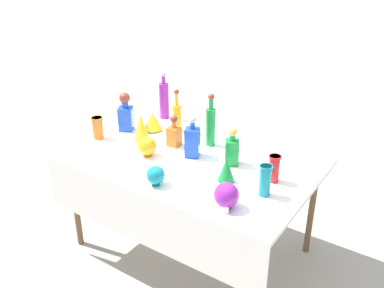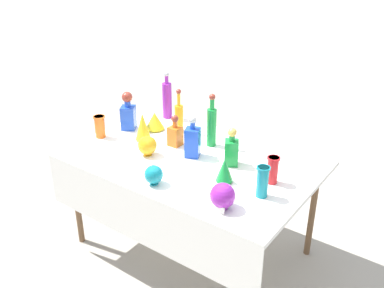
# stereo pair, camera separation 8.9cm
# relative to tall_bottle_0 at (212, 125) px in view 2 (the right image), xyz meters

# --- Properties ---
(ground_plane) EXTENTS (40.00, 40.00, 0.00)m
(ground_plane) POSITION_rel_tall_bottle_0_xyz_m (-0.00, -0.24, -0.92)
(ground_plane) COLOR #A0998C
(display_table) EXTENTS (1.66, 1.09, 0.76)m
(display_table) POSITION_rel_tall_bottle_0_xyz_m (-0.00, -0.28, -0.22)
(display_table) COLOR white
(display_table) RESTS_ON ground
(tall_bottle_0) EXTENTS (0.07, 0.07, 0.39)m
(tall_bottle_0) POSITION_rel_tall_bottle_0_xyz_m (0.00, 0.00, 0.00)
(tall_bottle_0) COLOR #198C38
(tall_bottle_0) RESTS_ON display_table
(tall_bottle_1) EXTENTS (0.08, 0.08, 0.39)m
(tall_bottle_1) POSITION_rel_tall_bottle_0_xyz_m (-0.59, 0.23, -0.00)
(tall_bottle_1) COLOR purple
(tall_bottle_1) RESTS_ON display_table
(tall_bottle_2) EXTENTS (0.07, 0.07, 0.33)m
(tall_bottle_2) POSITION_rel_tall_bottle_0_xyz_m (-0.35, 0.07, -0.04)
(tall_bottle_2) COLOR orange
(tall_bottle_2) RESTS_ON display_table
(square_decanter_0) EXTENTS (0.09, 0.09, 0.23)m
(square_decanter_0) POSITION_rel_tall_bottle_0_xyz_m (-0.21, -0.15, -0.07)
(square_decanter_0) COLOR orange
(square_decanter_0) RESTS_ON display_table
(square_decanter_1) EXTENTS (0.14, 0.14, 0.30)m
(square_decanter_1) POSITION_rel_tall_bottle_0_xyz_m (-0.69, -0.13, -0.03)
(square_decanter_1) COLOR blue
(square_decanter_1) RESTS_ON display_table
(square_decanter_2) EXTENTS (0.12, 0.12, 0.26)m
(square_decanter_2) POSITION_rel_tall_bottle_0_xyz_m (0.26, -0.17, -0.05)
(square_decanter_2) COLOR #198C38
(square_decanter_2) RESTS_ON display_table
(square_decanter_3) EXTENTS (0.13, 0.13, 0.29)m
(square_decanter_3) POSITION_rel_tall_bottle_0_xyz_m (-0.01, -0.21, -0.05)
(square_decanter_3) COLOR blue
(square_decanter_3) RESTS_ON display_table
(slender_vase_0) EXTENTS (0.09, 0.09, 0.17)m
(slender_vase_0) POSITION_rel_tall_bottle_0_xyz_m (-0.75, -0.37, -0.07)
(slender_vase_0) COLOR orange
(slender_vase_0) RESTS_ON display_table
(slender_vase_1) EXTENTS (0.08, 0.08, 0.17)m
(slender_vase_1) POSITION_rel_tall_bottle_0_xyz_m (0.58, -0.22, -0.07)
(slender_vase_1) COLOR red
(slender_vase_1) RESTS_ON display_table
(slender_vase_2) EXTENTS (0.08, 0.08, 0.19)m
(slender_vase_2) POSITION_rel_tall_bottle_0_xyz_m (0.60, -0.39, -0.06)
(slender_vase_2) COLOR teal
(slender_vase_2) RESTS_ON display_table
(fluted_vase_0) EXTENTS (0.15, 0.15, 0.14)m
(fluted_vase_0) POSITION_rel_tall_bottle_0_xyz_m (-0.51, -0.02, -0.08)
(fluted_vase_0) COLOR yellow
(fluted_vase_0) RESTS_ON display_table
(fluted_vase_1) EXTENTS (0.11, 0.11, 0.16)m
(fluted_vase_1) POSITION_rel_tall_bottle_0_xyz_m (0.34, -0.38, -0.08)
(fluted_vase_1) COLOR #198C38
(fluted_vase_1) RESTS_ON display_table
(fluted_vase_2) EXTENTS (0.11, 0.11, 0.21)m
(fluted_vase_2) POSITION_rel_tall_bottle_0_xyz_m (-0.45, -0.23, -0.05)
(fluted_vase_2) COLOR yellow
(fluted_vase_2) RESTS_ON display_table
(round_bowl_0) EXTENTS (0.14, 0.14, 0.15)m
(round_bowl_0) POSITION_rel_tall_bottle_0_xyz_m (0.49, -0.63, -0.08)
(round_bowl_0) COLOR purple
(round_bowl_0) RESTS_ON display_table
(round_bowl_1) EXTENTS (0.11, 0.11, 0.12)m
(round_bowl_1) POSITION_rel_tall_bottle_0_xyz_m (0.02, -0.65, -0.10)
(round_bowl_1) COLOR teal
(round_bowl_1) RESTS_ON display_table
(round_bowl_2) EXTENTS (0.13, 0.13, 0.14)m
(round_bowl_2) POSITION_rel_tall_bottle_0_xyz_m (-0.27, -0.39, -0.09)
(round_bowl_2) COLOR orange
(round_bowl_2) RESTS_ON display_table
(price_tag_left) EXTENTS (0.06, 0.03, 0.05)m
(price_tag_left) POSITION_rel_tall_bottle_0_xyz_m (-0.24, -0.73, -0.14)
(price_tag_left) COLOR white
(price_tag_left) RESTS_ON display_table
(price_tag_center) EXTENTS (0.06, 0.02, 0.04)m
(price_tag_center) POSITION_rel_tall_bottle_0_xyz_m (0.50, -0.68, -0.14)
(price_tag_center) COLOR white
(price_tag_center) RESTS_ON display_table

